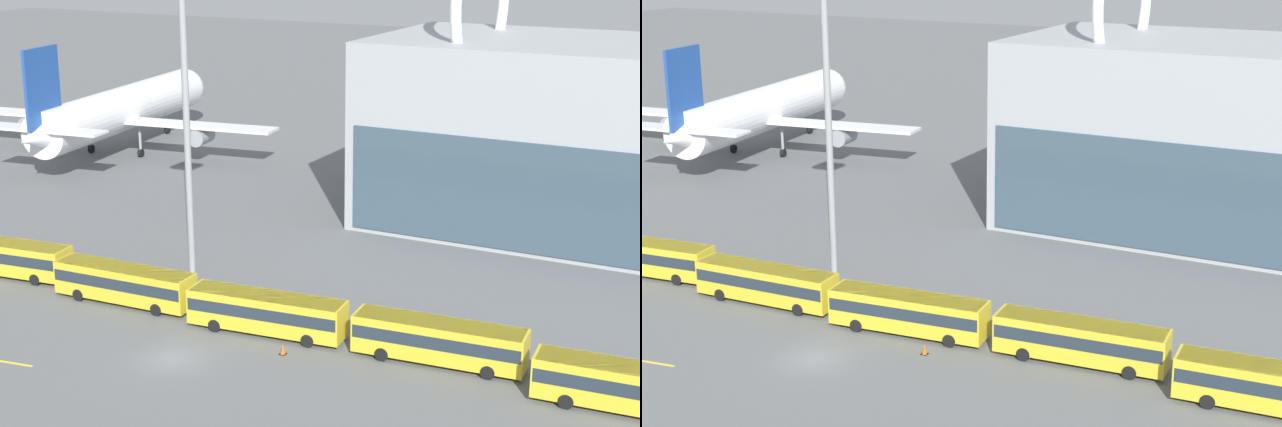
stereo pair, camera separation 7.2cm
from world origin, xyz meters
TOP-DOWN VIEW (x-y plane):
  - ground_plane at (0.00, 0.00)m, footprint 440.00×440.00m
  - airliner_at_gate_near at (-44.32, 49.80)m, footprint 45.58×43.29m
  - airliner_at_gate_far at (10.77, 59.16)m, footprint 40.21×38.73m
  - shuttle_bus_1 at (-23.04, 7.40)m, footprint 12.47×3.95m
  - shuttle_bus_2 at (-9.71, 6.94)m, footprint 12.36×3.14m
  - shuttle_bus_3 at (3.62, 6.94)m, footprint 12.46×3.81m
  - shuttle_bus_4 at (16.95, 8.01)m, footprint 12.43×3.62m
  - shuttle_bus_5 at (30.28, 6.87)m, footprint 12.41×3.48m
  - floodlight_mast at (-9.16, 15.64)m, footprint 2.97×2.97m
  - traffic_cone_0 at (6.52, 4.23)m, footprint 0.50×0.50m

SIDE VIEW (x-z plane):
  - ground_plane at x=0.00m, z-range 0.00..0.00m
  - traffic_cone_0 at x=6.52m, z-range -0.01..0.75m
  - shuttle_bus_1 at x=-23.04m, z-range 0.28..3.35m
  - shuttle_bus_2 at x=-9.71m, z-range 0.28..3.35m
  - shuttle_bus_3 at x=3.62m, z-range 0.28..3.35m
  - shuttle_bus_4 at x=16.95m, z-range 0.28..3.35m
  - shuttle_bus_5 at x=30.28m, z-range 0.28..3.35m
  - airliner_at_gate_far at x=10.77m, z-range -2.65..12.47m
  - airliner_at_gate_near at x=-44.32m, z-range -2.19..13.80m
  - floodlight_mast at x=-9.16m, z-range 5.25..31.86m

